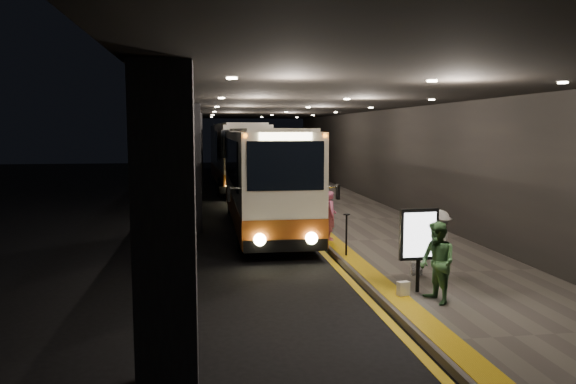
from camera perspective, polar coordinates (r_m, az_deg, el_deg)
ground at (r=15.94m, az=-4.76°, el=-6.45°), size 90.00×90.00×0.00m
lane_line_white at (r=20.83m, az=-10.59°, el=-3.48°), size 0.12×50.00×0.01m
kerb_stripe_yellow at (r=21.07m, az=0.77°, el=-3.26°), size 0.18×50.00×0.01m
sidewalk at (r=21.57m, az=7.09°, el=-2.89°), size 4.50×50.00×0.15m
tactile_strip at (r=21.13m, az=2.11°, el=-2.82°), size 0.50×50.00×0.01m
terminal_wall at (r=22.01m, az=12.87°, el=4.83°), size 0.10×50.00×6.00m
support_columns at (r=19.56m, az=-9.96°, el=2.38°), size 0.80×24.80×4.40m
canopy at (r=20.83m, az=1.20°, el=9.32°), size 9.00×50.00×0.40m
coach_main at (r=19.96m, az=-2.46°, el=1.00°), size 2.30×11.16×3.46m
coach_second at (r=33.72m, az=-5.19°, el=3.42°), size 2.99×12.06×3.76m
passenger_boarding at (r=17.23m, az=4.32°, el=-2.40°), size 0.41×0.58×1.52m
passenger_waiting_green at (r=11.38m, az=14.93°, el=-6.95°), size 0.61×0.85×1.60m
passenger_waiting_white at (r=13.71m, az=15.12°, el=-4.90°), size 0.86×1.07×1.51m
bag_polka at (r=13.54m, az=12.92°, el=-7.58°), size 0.26×0.12×0.31m
bag_plain at (r=11.84m, az=11.63°, el=-9.60°), size 0.26×0.19×0.30m
info_sign at (r=11.96m, az=13.16°, el=-4.38°), size 0.83×0.17×1.76m
stanchion_post at (r=15.15m, az=5.95°, el=-4.38°), size 0.05×0.05×1.13m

